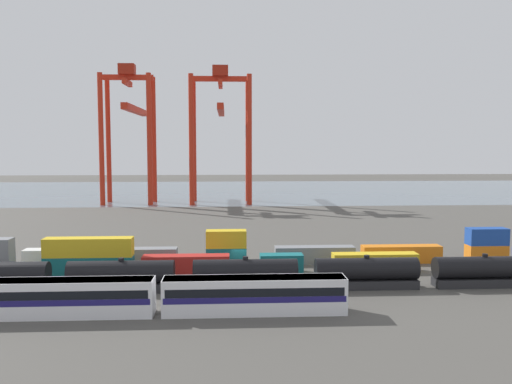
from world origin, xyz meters
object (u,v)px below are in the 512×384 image
shipping_container_7 (45,258)px  gantry_crane_central (221,120)px  passenger_train (158,295)px  freight_tank_row (245,274)px  shipping_container_8 (136,257)px  gantry_crane_west (130,120)px  shipping_container_11 (315,255)px

shipping_container_7 → gantry_crane_central: gantry_crane_central is taller
passenger_train → freight_tank_row: bearing=44.4°
passenger_train → freight_tank_row: size_ratio=0.54×
shipping_container_8 → gantry_crane_central: size_ratio=0.29×
gantry_crane_west → gantry_crane_central: 28.36m
shipping_container_11 → gantry_crane_central: bearing=99.5°
passenger_train → shipping_container_8: 24.56m
passenger_train → gantry_crane_west: size_ratio=0.94×
passenger_train → shipping_container_7: 30.85m
passenger_train → shipping_container_8: size_ratio=3.30×
freight_tank_row → shipping_container_7: (-29.24, 14.40, -0.66)m
shipping_container_11 → gantry_crane_west: size_ratio=0.28×
shipping_container_7 → shipping_container_11: bearing=0.0°
shipping_container_11 → gantry_crane_central: gantry_crane_central is taller
shipping_container_8 → freight_tank_row: bearing=-42.3°
shipping_container_11 → gantry_crane_central: (-15.23, 90.65, 24.61)m
shipping_container_7 → shipping_container_8: same height
shipping_container_7 → shipping_container_8: size_ratio=0.50×
shipping_container_7 → gantry_crane_west: 94.11m
shipping_container_8 → gantry_crane_central: gantry_crane_central is taller
freight_tank_row → gantry_crane_west: 112.68m
shipping_container_8 → gantry_crane_central: (11.61, 90.65, 24.61)m
shipping_container_7 → shipping_container_11: (40.26, 0.00, 0.00)m
passenger_train → shipping_container_8: (-6.28, 23.73, -0.84)m
freight_tank_row → shipping_container_7: freight_tank_row is taller
freight_tank_row → shipping_container_11: 18.14m
passenger_train → gantry_crane_central: bearing=87.3°
shipping_container_7 → shipping_container_8: bearing=0.0°
shipping_container_11 → gantry_crane_west: (-43.59, 90.80, 24.52)m
passenger_train → gantry_crane_central: gantry_crane_central is taller
shipping_container_7 → gantry_crane_west: gantry_crane_west is taller
freight_tank_row → shipping_container_7: bearing=153.8°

